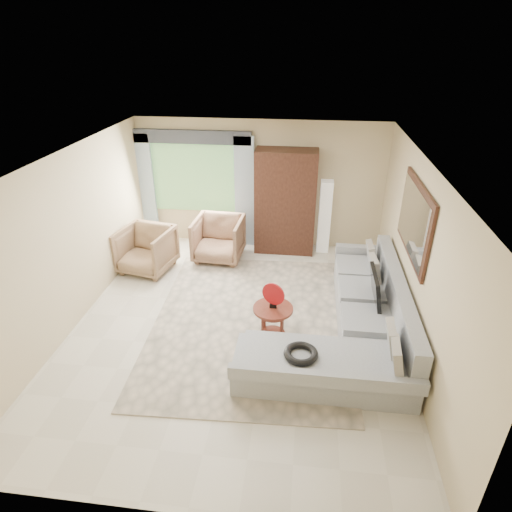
# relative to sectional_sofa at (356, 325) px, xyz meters

# --- Properties ---
(ground) EXTENTS (6.00, 6.00, 0.00)m
(ground) POSITION_rel_sectional_sofa_xyz_m (-1.78, 0.18, -0.28)
(ground) COLOR silver
(ground) RESTS_ON ground
(area_rug) EXTENTS (3.17, 4.12, 0.02)m
(area_rug) POSITION_rel_sectional_sofa_xyz_m (-1.59, 0.30, -0.27)
(area_rug) COLOR beige
(area_rug) RESTS_ON ground
(sectional_sofa) EXTENTS (2.30, 3.46, 0.90)m
(sectional_sofa) POSITION_rel_sectional_sofa_xyz_m (0.00, 0.00, 0.00)
(sectional_sofa) COLOR #A8ACB1
(sectional_sofa) RESTS_ON ground
(tv_screen) EXTENTS (0.14, 0.74, 0.48)m
(tv_screen) POSITION_rel_sectional_sofa_xyz_m (0.27, 0.38, 0.44)
(tv_screen) COLOR black
(tv_screen) RESTS_ON sectional_sofa
(garden_hose) EXTENTS (0.43, 0.43, 0.09)m
(garden_hose) POSITION_rel_sectional_sofa_xyz_m (-0.78, -1.02, 0.26)
(garden_hose) COLOR black
(garden_hose) RESTS_ON sectional_sofa
(coffee_table) EXTENTS (0.58, 0.58, 0.58)m
(coffee_table) POSITION_rel_sectional_sofa_xyz_m (-1.21, -0.12, 0.02)
(coffee_table) COLOR #542416
(coffee_table) RESTS_ON ground
(red_disc) EXTENTS (0.33, 0.15, 0.34)m
(red_disc) POSITION_rel_sectional_sofa_xyz_m (-1.21, -0.12, 0.52)
(red_disc) COLOR #9D0F13
(red_disc) RESTS_ON coffee_table
(armchair_left) EXTENTS (1.07, 1.10, 0.85)m
(armchair_left) POSITION_rel_sectional_sofa_xyz_m (-3.77, 1.70, 0.14)
(armchair_left) COLOR olive
(armchair_left) RESTS_ON ground
(armchair_right) EXTENTS (0.97, 1.00, 0.86)m
(armchair_right) POSITION_rel_sectional_sofa_xyz_m (-2.50, 2.33, 0.15)
(armchair_right) COLOR #966F52
(armchair_right) RESTS_ON ground
(potted_plant) EXTENTS (0.54, 0.48, 0.56)m
(potted_plant) POSITION_rel_sectional_sofa_xyz_m (-4.20, 2.66, -0.00)
(potted_plant) COLOR #999999
(potted_plant) RESTS_ON ground
(armoire) EXTENTS (1.20, 0.55, 2.10)m
(armoire) POSITION_rel_sectional_sofa_xyz_m (-1.23, 2.90, 0.77)
(armoire) COLOR black
(armoire) RESTS_ON ground
(floor_lamp) EXTENTS (0.24, 0.24, 1.50)m
(floor_lamp) POSITION_rel_sectional_sofa_xyz_m (-0.43, 2.96, 0.47)
(floor_lamp) COLOR silver
(floor_lamp) RESTS_ON ground
(window) EXTENTS (1.80, 0.04, 1.40)m
(window) POSITION_rel_sectional_sofa_xyz_m (-3.13, 3.15, 1.12)
(window) COLOR #669E59
(window) RESTS_ON wall_back
(curtain_left) EXTENTS (0.40, 0.08, 2.30)m
(curtain_left) POSITION_rel_sectional_sofa_xyz_m (-4.18, 3.06, 0.87)
(curtain_left) COLOR #9EB7CC
(curtain_left) RESTS_ON ground
(curtain_right) EXTENTS (0.40, 0.08, 2.30)m
(curtain_right) POSITION_rel_sectional_sofa_xyz_m (-2.08, 3.06, 0.87)
(curtain_right) COLOR #9EB7CC
(curtain_right) RESTS_ON ground
(valance) EXTENTS (2.40, 0.12, 0.26)m
(valance) POSITION_rel_sectional_sofa_xyz_m (-3.13, 3.08, 1.97)
(valance) COLOR #1E232D
(valance) RESTS_ON wall_back
(wall_mirror) EXTENTS (0.05, 1.70, 1.05)m
(wall_mirror) POSITION_rel_sectional_sofa_xyz_m (0.68, 0.53, 1.47)
(wall_mirror) COLOR black
(wall_mirror) RESTS_ON wall_right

